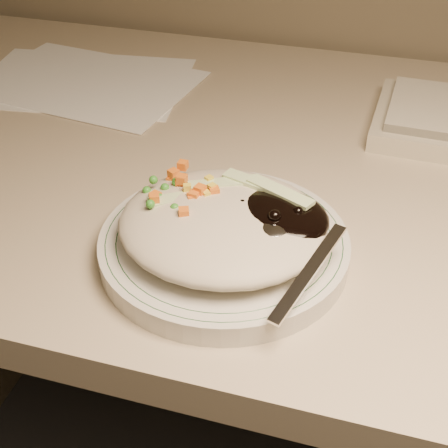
# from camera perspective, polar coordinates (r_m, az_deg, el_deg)

# --- Properties ---
(desk) EXTENTS (1.40, 0.70, 0.74)m
(desk) POSITION_cam_1_polar(r_m,az_deg,el_deg) (0.86, 9.52, -6.08)
(desk) COLOR tan
(desk) RESTS_ON ground
(plate) EXTENTS (0.23, 0.23, 0.02)m
(plate) POSITION_cam_1_polar(r_m,az_deg,el_deg) (0.59, 0.00, -2.02)
(plate) COLOR silver
(plate) RESTS_ON desk
(plate_rim) EXTENTS (0.22, 0.22, 0.00)m
(plate_rim) POSITION_cam_1_polar(r_m,az_deg,el_deg) (0.58, 0.00, -1.26)
(plate_rim) COLOR #144723
(plate_rim) RESTS_ON plate
(meal) EXTENTS (0.21, 0.19, 0.05)m
(meal) POSITION_cam_1_polar(r_m,az_deg,el_deg) (0.57, 0.40, 0.34)
(meal) COLOR #B0A58F
(meal) RESTS_ON plate
(papers) EXTENTS (0.34, 0.25, 0.00)m
(papers) POSITION_cam_1_polar(r_m,az_deg,el_deg) (0.95, -12.63, 12.56)
(papers) COLOR white
(papers) RESTS_ON desk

